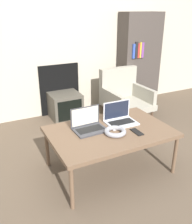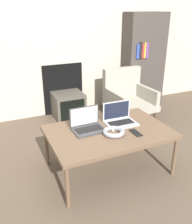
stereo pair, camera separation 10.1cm
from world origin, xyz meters
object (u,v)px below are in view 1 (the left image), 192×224
at_px(phone, 137,132).
at_px(armchair, 124,94).
at_px(headphones, 115,132).
at_px(tv, 65,106).
at_px(laptop_left, 88,125).
at_px(laptop_right, 120,118).

xyz_separation_m(phone, armchair, (0.67, 1.27, -0.12)).
xyz_separation_m(headphones, tv, (0.05, 1.50, -0.28)).
relative_size(phone, armchair, 0.21).
bearing_deg(laptop_left, tv, 78.38).
bearing_deg(armchair, phone, -119.20).
xyz_separation_m(laptop_left, armchair, (1.05, 1.00, -0.16)).
relative_size(laptop_right, headphones, 1.50).
height_order(laptop_right, armchair, armchair).
height_order(phone, armchair, armchair).
bearing_deg(headphones, armchair, 54.16).
bearing_deg(laptop_left, phone, -36.62).
height_order(laptop_left, headphones, laptop_left).
relative_size(laptop_left, armchair, 0.44).
height_order(laptop_left, laptop_right, same).
bearing_deg(tv, phone, -84.54).
bearing_deg(phone, armchair, 62.15).
xyz_separation_m(laptop_left, phone, (0.38, -0.27, -0.04)).
distance_m(laptop_right, tv, 1.34).
xyz_separation_m(headphones, phone, (0.20, -0.07, -0.02)).
height_order(laptop_right, phone, laptop_right).
relative_size(headphones, tv, 0.47).
distance_m(laptop_left, headphones, 0.27).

